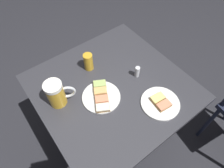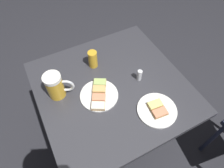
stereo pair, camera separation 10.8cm
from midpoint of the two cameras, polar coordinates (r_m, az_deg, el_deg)
name	(u,v)px [view 2 (the right image)]	position (r m, az deg, el deg)	size (l,w,h in m)	color
ground_plane	(112,138)	(1.78, 1.79, -15.38)	(6.00, 6.00, 0.00)	#28282D
cafe_table	(112,101)	(1.22, 2.52, -5.05)	(0.80, 0.79, 0.77)	black
plate_near	(99,95)	(1.05, -0.83, -3.32)	(0.20, 0.20, 0.03)	white
plate_far	(157,110)	(1.04, 15.83, -7.37)	(0.20, 0.20, 0.03)	white
beer_mug	(56,86)	(1.03, -13.16, -0.72)	(0.14, 0.09, 0.15)	gold
beer_glass_small	(93,59)	(1.15, -2.90, 7.03)	(0.05, 0.05, 0.11)	gold
salt_shaker	(139,75)	(1.11, 10.69, 2.33)	(0.03, 0.03, 0.07)	silver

